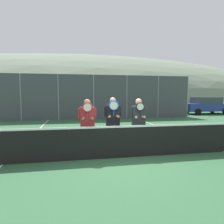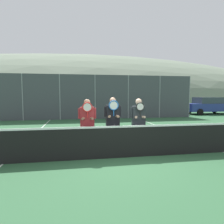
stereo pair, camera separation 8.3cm
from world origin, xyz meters
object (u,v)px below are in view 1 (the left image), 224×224
player_leftmost (87,122)px  car_left_of_center (109,105)px  player_center_right (139,120)px  car_far_left (55,107)px  car_center (159,105)px  car_right_of_center (206,105)px  player_center_left (113,120)px

player_leftmost → car_left_of_center: car_left_of_center is taller
player_leftmost → car_left_of_center: 12.03m
player_center_right → car_left_of_center: car_left_of_center is taller
player_center_right → car_far_left: player_center_right is taller
player_leftmost → car_center: (7.60, 11.68, -0.17)m
car_left_of_center → car_center: (4.85, -0.03, -0.06)m
car_center → car_right_of_center: bearing=-0.9°
car_left_of_center → car_center: car_left_of_center is taller
car_center → car_right_of_center: (5.00, -0.08, -0.03)m
car_far_left → car_left_of_center: car_left_of_center is taller
player_leftmost → car_far_left: 12.09m
player_leftmost → car_right_of_center: (12.60, 11.60, -0.20)m
player_leftmost → player_center_right: bearing=0.9°
car_far_left → car_left_of_center: bearing=-2.2°
player_center_left → car_center: 13.38m
car_center → car_right_of_center: size_ratio=1.01×
player_leftmost → car_far_left: (-2.14, 11.90, -0.19)m
car_left_of_center → car_right_of_center: car_left_of_center is taller
player_leftmost → player_center_right: player_center_right is taller
player_center_right → car_right_of_center: bearing=46.8°
player_center_left → car_far_left: bearing=104.3°
car_left_of_center → car_right_of_center: 9.85m
car_left_of_center → car_right_of_center: bearing=-0.6°
car_far_left → car_left_of_center: 4.89m
player_center_right → car_right_of_center: (10.86, 11.57, -0.20)m
player_center_left → car_right_of_center: player_center_left is taller
car_far_left → car_center: car_center is taller
car_center → car_left_of_center: bearing=179.7°
car_right_of_center → car_left_of_center: bearing=179.4°
player_center_right → car_center: (5.86, 11.65, -0.17)m
car_far_left → player_center_left: bearing=-75.7°
player_center_left → car_left_of_center: car_left_of_center is taller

